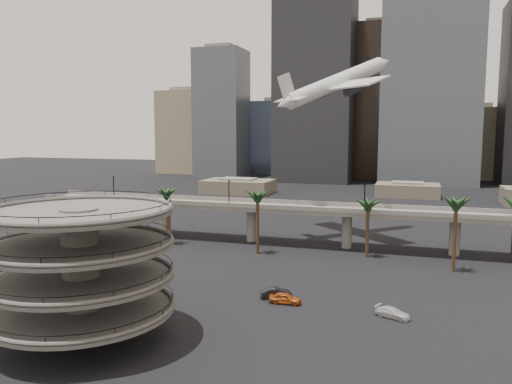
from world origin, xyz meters
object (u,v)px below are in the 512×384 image
(overpass, at_px, (298,212))
(car_a, at_px, (285,298))
(car_b, at_px, (276,293))
(car_c, at_px, (393,313))
(airborne_jet, at_px, (336,83))
(parking_ramp, at_px, (81,261))

(overpass, height_order, car_a, overpass)
(car_b, xyz_separation_m, car_c, (17.41, -3.00, -0.11))
(overpass, relative_size, airborne_jet, 4.62)
(airborne_jet, distance_m, car_a, 63.60)
(parking_ramp, xyz_separation_m, airborne_jet, (18.93, 72.52, 27.01))
(overpass, xyz_separation_m, car_b, (5.19, -36.83, -6.54))
(car_a, bearing_deg, car_c, -95.39)
(parking_ramp, distance_m, overpass, 60.46)
(parking_ramp, relative_size, overpass, 0.17)
(car_c, bearing_deg, car_a, 108.64)
(car_b, bearing_deg, parking_ramp, 114.66)
(overpass, distance_m, car_c, 46.28)
(car_a, height_order, car_c, car_a)
(car_b, relative_size, car_c, 1.01)
(car_a, distance_m, car_b, 2.86)
(car_b, distance_m, car_c, 17.67)
(car_a, xyz_separation_m, car_c, (15.41, -0.96, -0.11))
(overpass, bearing_deg, airborne_jet, 66.31)
(parking_ramp, relative_size, car_b, 4.57)
(airborne_jet, distance_m, car_b, 61.93)
(car_c, bearing_deg, parking_ramp, 140.51)
(car_b, bearing_deg, airborne_jet, -26.82)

